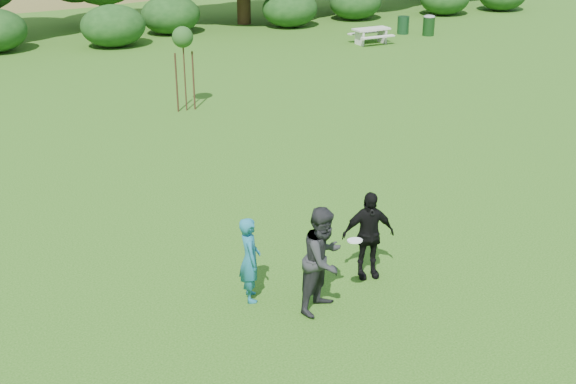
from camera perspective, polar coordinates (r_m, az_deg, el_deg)
name	(u,v)px	position (r m, az deg, el deg)	size (l,w,h in m)	color
ground	(362,304)	(13.43, 5.90, -8.80)	(120.00, 120.00, 0.00)	#19470C
player_teal	(250,259)	(13.15, -3.03, -5.32)	(0.60, 0.39, 1.64)	#1B637D
player_grey	(324,259)	(12.77, 2.82, -5.34)	(0.96, 0.75, 1.98)	#262729
player_black	(368,235)	(13.95, 6.34, -3.39)	(1.04, 0.43, 1.77)	black
trash_can_near	(403,25)	(38.82, 9.09, 12.89)	(0.60, 0.60, 0.90)	#153B1F
frisbee	(355,241)	(12.65, 5.30, -3.84)	(0.27, 0.27, 0.05)	white
sapling	(183,39)	(24.50, -8.32, 11.84)	(0.70, 0.70, 2.85)	#372115
picnic_table	(371,33)	(36.01, 6.59, 12.36)	(1.80, 1.48, 0.76)	beige
trash_can_lidded	(429,25)	(38.59, 11.06, 12.83)	(0.60, 0.60, 1.05)	#133614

